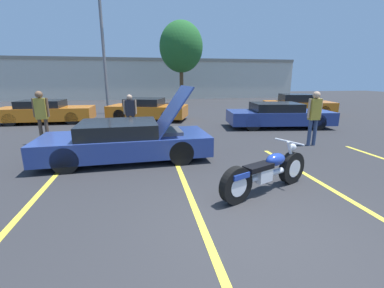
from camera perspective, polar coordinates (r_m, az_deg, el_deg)
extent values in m
plane|color=#2D2D30|center=(4.15, 14.90, -19.31)|extent=(80.00, 80.00, 0.00)
cube|color=yellow|center=(5.74, -32.43, -11.29)|extent=(0.12, 5.16, 0.01)
cube|color=yellow|center=(5.38, -0.85, -10.56)|extent=(0.12, 5.16, 0.01)
cube|color=yellow|center=(6.54, 26.17, -7.45)|extent=(0.12, 5.16, 0.01)
cube|color=beige|center=(30.99, -7.94, 14.12)|extent=(32.00, 4.00, 4.40)
cube|color=slate|center=(31.05, -8.07, 17.90)|extent=(32.00, 4.20, 0.30)
cylinder|color=slate|center=(17.94, -18.97, 17.89)|extent=(0.18, 0.18, 7.19)
cylinder|color=brown|center=(22.69, -2.34, 12.75)|extent=(0.32, 0.32, 3.26)
ellipsoid|color=#236028|center=(22.82, -2.43, 20.76)|extent=(3.60, 3.60, 4.14)
cylinder|color=black|center=(6.11, 21.26, -4.92)|extent=(0.71, 0.44, 0.71)
cylinder|color=black|center=(4.86, 9.76, -9.04)|extent=(0.71, 0.44, 0.71)
cylinder|color=silver|center=(6.11, 21.26, -4.92)|extent=(0.43, 0.31, 0.39)
cylinder|color=silver|center=(4.86, 9.76, -9.04)|extent=(0.43, 0.31, 0.39)
cylinder|color=silver|center=(5.45, 16.20, -6.61)|extent=(1.36, 0.70, 0.12)
cube|color=silver|center=(5.34, 15.36, -6.51)|extent=(0.43, 0.37, 0.28)
ellipsoid|color=navy|center=(5.55, 18.07, -3.30)|extent=(0.57, 0.46, 0.26)
cube|color=black|center=(5.19, 14.58, -4.97)|extent=(0.70, 0.50, 0.10)
cube|color=navy|center=(4.82, 10.22, -6.78)|extent=(0.45, 0.36, 0.10)
cylinder|color=silver|center=(5.94, 21.08, -2.14)|extent=(0.31, 0.19, 0.63)
cylinder|color=silver|center=(5.79, 20.77, 0.48)|extent=(0.32, 0.65, 0.04)
sphere|color=silver|center=(5.94, 21.44, -0.65)|extent=(0.16, 0.16, 0.16)
cylinder|color=silver|center=(5.26, 12.56, -7.83)|extent=(1.04, 0.53, 0.09)
cube|color=navy|center=(7.57, -14.41, 0.02)|extent=(4.71, 2.07, 0.54)
cube|color=black|center=(7.48, -16.05, 3.33)|extent=(2.15, 1.78, 0.38)
cylinder|color=black|center=(6.89, -2.44, -1.97)|extent=(0.67, 0.25, 0.66)
cylinder|color=black|center=(8.49, -4.50, 1.13)|extent=(0.67, 0.25, 0.66)
cylinder|color=black|center=(7.00, -26.34, -3.25)|extent=(0.67, 0.25, 0.66)
cylinder|color=black|center=(8.57, -23.89, 0.06)|extent=(0.67, 0.25, 0.66)
cube|color=navy|center=(7.47, -4.58, 7.55)|extent=(1.03, 1.78, 1.35)
cube|color=#4C4C51|center=(7.58, -4.83, 2.23)|extent=(0.64, 1.06, 0.28)
cube|color=navy|center=(12.89, 18.77, 5.68)|extent=(4.96, 2.43, 0.59)
cube|color=black|center=(12.77, 18.14, 7.83)|extent=(2.34, 1.90, 0.37)
cylinder|color=black|center=(12.83, 26.15, 4.33)|extent=(0.73, 0.32, 0.71)
cylinder|color=black|center=(14.22, 23.16, 5.49)|extent=(0.73, 0.32, 0.71)
cylinder|color=black|center=(11.70, 13.34, 4.57)|extent=(0.73, 0.32, 0.71)
cylinder|color=black|center=(13.20, 11.48, 5.76)|extent=(0.73, 0.32, 0.71)
cube|color=orange|center=(15.46, -29.58, 5.93)|extent=(4.63, 1.84, 0.64)
cube|color=black|center=(15.47, -30.45, 7.71)|extent=(2.10, 1.61, 0.36)
cylinder|color=black|center=(14.33, -25.13, 5.20)|extent=(0.64, 0.23, 0.64)
cylinder|color=black|center=(15.78, -23.71, 6.07)|extent=(0.64, 0.23, 0.64)
cylinder|color=black|center=(15.34, -35.43, 4.42)|extent=(0.64, 0.23, 0.64)
cylinder|color=black|center=(16.71, -33.23, 5.34)|extent=(0.64, 0.23, 0.64)
cube|color=orange|center=(14.65, -9.74, 7.23)|extent=(4.61, 3.18, 0.63)
cube|color=black|center=(14.65, -10.46, 9.20)|extent=(2.36, 2.23, 0.38)
cylinder|color=black|center=(13.51, -5.51, 6.07)|extent=(0.70, 0.43, 0.66)
cylinder|color=black|center=(15.11, -3.96, 6.98)|extent=(0.70, 0.43, 0.66)
cylinder|color=black|center=(14.38, -15.75, 6.10)|extent=(0.70, 0.43, 0.66)
cylinder|color=black|center=(15.89, -13.30, 6.99)|extent=(0.70, 0.43, 0.66)
cube|color=orange|center=(18.17, 22.54, 7.70)|extent=(4.55, 2.91, 0.64)
cube|color=black|center=(18.07, 22.19, 9.48)|extent=(2.26, 2.14, 0.47)
cylinder|color=black|center=(17.86, 27.32, 6.53)|extent=(0.68, 0.37, 0.64)
cylinder|color=black|center=(19.42, 25.38, 7.25)|extent=(0.68, 0.37, 0.64)
cylinder|color=black|center=(17.00, 19.18, 7.01)|extent=(0.68, 0.37, 0.64)
cylinder|color=black|center=(18.63, 17.84, 7.69)|extent=(0.68, 0.37, 0.64)
cylinder|color=#333338|center=(10.83, -13.92, 4.01)|extent=(0.12, 0.12, 0.80)
cylinder|color=#333338|center=(10.82, -12.87, 4.07)|extent=(0.12, 0.12, 0.80)
cube|color=#26262D|center=(10.73, -13.62, 7.80)|extent=(0.36, 0.20, 0.63)
cylinder|color=tan|center=(10.74, -14.81, 7.91)|extent=(0.08, 0.08, 0.57)
cylinder|color=tan|center=(10.71, -12.44, 8.03)|extent=(0.08, 0.08, 0.57)
sphere|color=tan|center=(10.69, -13.75, 10.06)|extent=(0.22, 0.22, 0.22)
cylinder|color=#38476B|center=(9.73, 24.65, 2.28)|extent=(0.12, 0.12, 0.90)
cylinder|color=#38476B|center=(9.85, 25.60, 2.30)|extent=(0.12, 0.12, 0.90)
cube|color=#B29933|center=(9.67, 25.64, 6.95)|extent=(0.36, 0.20, 0.71)
cylinder|color=tan|center=(9.54, 24.58, 7.20)|extent=(0.08, 0.08, 0.64)
cylinder|color=tan|center=(9.80, 26.71, 7.13)|extent=(0.08, 0.08, 0.64)
sphere|color=tan|center=(9.63, 25.95, 9.76)|extent=(0.24, 0.24, 0.24)
cylinder|color=brown|center=(10.44, -30.52, 2.34)|extent=(0.12, 0.12, 0.90)
cylinder|color=brown|center=(10.38, -29.48, 2.41)|extent=(0.12, 0.12, 0.90)
cube|color=#B29933|center=(10.30, -30.57, 6.77)|extent=(0.36, 0.20, 0.71)
cylinder|color=brown|center=(10.37, -31.74, 6.86)|extent=(0.08, 0.08, 0.64)
cylinder|color=brown|center=(10.22, -29.43, 7.07)|extent=(0.08, 0.08, 0.64)
sphere|color=brown|center=(10.26, -30.91, 9.41)|extent=(0.24, 0.24, 0.24)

